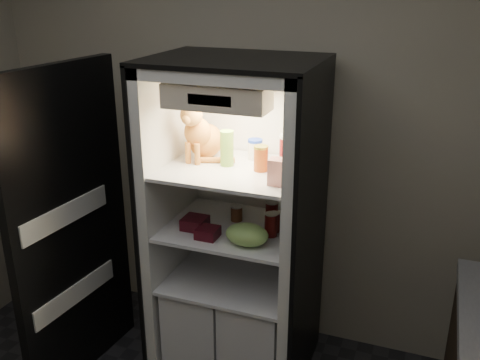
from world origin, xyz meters
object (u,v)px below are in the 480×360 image
at_px(soda_can_c, 271,225).
at_px(berry_box_left, 195,223).
at_px(pepper_jar, 290,153).
at_px(cream_carton, 277,172).
at_px(tabby_cat, 202,135).
at_px(grape_bag, 247,235).
at_px(mayo_tub, 255,149).
at_px(soda_can_a, 272,213).
at_px(soda_can_b, 274,222).
at_px(berry_box_right, 208,233).
at_px(parmesan_shaker, 227,148).
at_px(condiment_jar, 237,213).
at_px(salsa_jar, 261,158).
at_px(refrigerator, 237,245).

distance_m(soda_can_c, berry_box_left, 0.43).
height_order(pepper_jar, cream_carton, pepper_jar).
bearing_deg(tabby_cat, soda_can_c, -9.78).
bearing_deg(grape_bag, tabby_cat, 144.08).
relative_size(mayo_tub, pepper_jar, 0.58).
bearing_deg(soda_can_a, cream_carton, -68.88).
relative_size(soda_can_a, soda_can_c, 1.01).
bearing_deg(soda_can_b, berry_box_right, -148.07).
height_order(grape_bag, berry_box_left, grape_bag).
height_order(soda_can_a, soda_can_c, soda_can_a).
relative_size(mayo_tub, cream_carton, 0.87).
distance_m(cream_carton, soda_can_a, 0.45).
bearing_deg(soda_can_b, soda_can_c, -92.16).
bearing_deg(pepper_jar, soda_can_b, -151.04).
bearing_deg(cream_carton, parmesan_shaker, 151.67).
relative_size(cream_carton, grape_bag, 0.58).
bearing_deg(mayo_tub, soda_can_a, -30.53).
relative_size(soda_can_b, berry_box_right, 1.00).
xyz_separation_m(mayo_tub, condiment_jar, (-0.07, -0.10, -0.36)).
distance_m(salsa_jar, soda_can_a, 0.37).
height_order(refrigerator, soda_can_b, refrigerator).
bearing_deg(grape_bag, condiment_jar, 121.19).
bearing_deg(refrigerator, condiment_jar, 121.62).
distance_m(soda_can_a, soda_can_b, 0.10).
relative_size(cream_carton, soda_can_c, 1.02).
xyz_separation_m(refrigerator, soda_can_a, (0.19, 0.05, 0.21)).
bearing_deg(cream_carton, soda_can_a, 111.12).
xyz_separation_m(soda_can_c, grape_bag, (-0.09, -0.15, -0.01)).
bearing_deg(salsa_jar, berry_box_right, -141.31).
bearing_deg(pepper_jar, berry_box_right, -148.58).
height_order(mayo_tub, soda_can_b, mayo_tub).
relative_size(mayo_tub, grape_bag, 0.50).
distance_m(pepper_jar, cream_carton, 0.21).
height_order(refrigerator, grape_bag, refrigerator).
bearing_deg(salsa_jar, soda_can_c, -30.38).
height_order(grape_bag, berry_box_right, grape_bag).
bearing_deg(refrigerator, tabby_cat, 174.12).
distance_m(pepper_jar, berry_box_left, 0.66).
relative_size(refrigerator, soda_can_c, 14.38).
xyz_separation_m(refrigerator, grape_bag, (0.15, -0.24, 0.21)).
bearing_deg(pepper_jar, soda_can_a, 153.52).
distance_m(condiment_jar, berry_box_right, 0.27).
distance_m(tabby_cat, salsa_jar, 0.39).
bearing_deg(soda_can_c, soda_can_a, 106.01).
distance_m(berry_box_left, berry_box_right, 0.14).
relative_size(pepper_jar, berry_box_left, 1.53).
bearing_deg(refrigerator, berry_box_right, -108.18).
bearing_deg(soda_can_b, berry_box_left, -164.63).
height_order(tabby_cat, berry_box_left, tabby_cat).
height_order(refrigerator, cream_carton, refrigerator).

